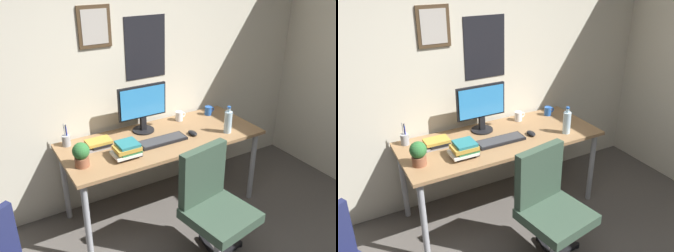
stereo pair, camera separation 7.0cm
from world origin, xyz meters
The scene contains 13 objects.
wall_back centered at (0.00, 2.15, 1.30)m, with size 4.40×0.10×2.60m.
desk centered at (0.25, 1.71, 0.68)m, with size 1.77×0.73×0.75m.
office_chair centered at (0.25, 0.95, 0.53)m, with size 0.57×0.57×0.95m.
monitor centered at (0.16, 1.91, 0.99)m, with size 0.46×0.20×0.43m.
keyboard centered at (0.21, 1.63, 0.76)m, with size 0.43×0.15×0.03m.
computer_mouse centered at (0.51, 1.61, 0.77)m, with size 0.06×0.11×0.04m.
water_bottle centered at (0.81, 1.50, 0.86)m, with size 0.07×0.07×0.25m.
coffee_mug_near centered at (0.90, 1.92, 0.80)m, with size 0.11×0.07×0.09m.
coffee_mug_far centered at (0.58, 1.95, 0.80)m, with size 0.11×0.07×0.09m.
potted_plant centered at (-0.52, 1.59, 0.86)m, with size 0.13×0.13×0.20m.
pen_cup centered at (-0.52, 1.98, 0.81)m, with size 0.07×0.07×0.20m.
book_stack_left centered at (-0.16, 1.54, 0.81)m, with size 0.23×0.18×0.12m.
book_stack_right centered at (-0.30, 1.81, 0.79)m, with size 0.21×0.15×0.07m.
Camera 1 is at (-1.14, -0.77, 2.18)m, focal length 38.37 mm.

